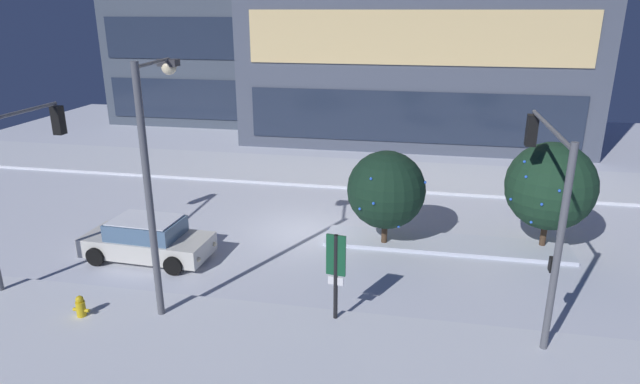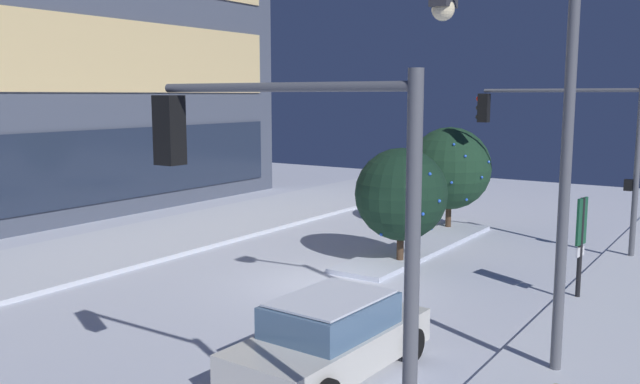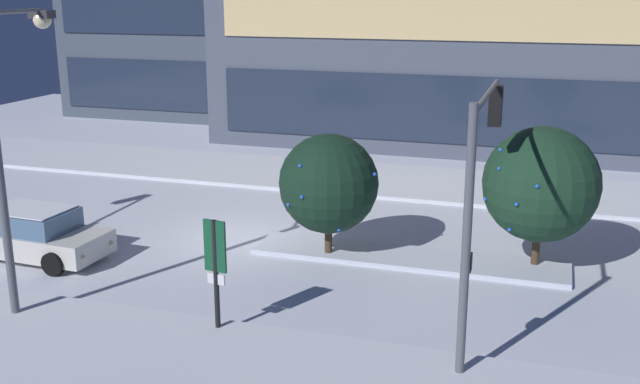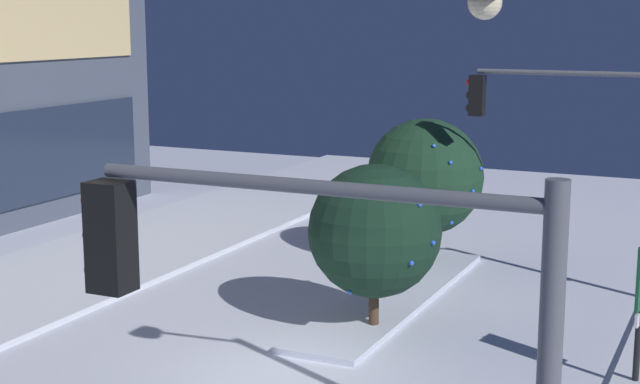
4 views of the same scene
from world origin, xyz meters
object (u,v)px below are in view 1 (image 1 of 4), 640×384
Objects in this scene: decorated_tree_left_of_median at (550,186)px; traffic_light_corner_near_right at (546,184)px; street_lamp_arched at (155,152)px; parking_info_sign at (336,268)px; decorated_tree_median at (386,190)px; fire_hydrant at (81,309)px; traffic_light_corner_near_left at (20,159)px; car_near at (147,240)px.

traffic_light_corner_near_right is at bearing -104.75° from decorated_tree_left_of_median.
street_lamp_arched reaches higher than decorated_tree_left_of_median.
decorated_tree_median is at bearing -1.08° from parking_info_sign.
fire_hydrant is at bearing 103.65° from traffic_light_corner_near_right.
traffic_light_corner_near_left is 12.26m from decorated_tree_median.
parking_info_sign is at bearing 10.17° from fire_hydrant.
decorated_tree_median reaches higher than parking_info_sign.
car_near is at bearing 85.29° from traffic_light_corner_near_right.
parking_info_sign is at bearing -136.53° from decorated_tree_left_of_median.
parking_info_sign is at bearing -96.34° from street_lamp_arched.
car_near is 7.79m from parking_info_sign.
street_lamp_arched reaches higher than fire_hydrant.
street_lamp_arched is at bearing 31.68° from fire_hydrant.
decorated_tree_left_of_median reaches higher than parking_info_sign.
traffic_light_corner_near_right is (15.98, 0.43, 0.03)m from traffic_light_corner_near_left.
street_lamp_arched is 4.99m from fire_hydrant.
fire_hydrant is 0.19× the size of decorated_tree_left_of_median.
traffic_light_corner_near_left is at bearing -153.21° from car_near.
decorated_tree_median is at bearing 20.91° from car_near.
traffic_light_corner_near_right reaches higher than fire_hydrant.
decorated_tree_median is (8.13, 2.68, 1.49)m from car_near.
fire_hydrant is at bearing -127.94° from traffic_light_corner_near_left.
fire_hydrant is (-2.08, -1.28, -4.35)m from street_lamp_arched.
parking_info_sign is 0.67× the size of decorated_tree_left_of_median.
car_near is 1.72× the size of parking_info_sign.
traffic_light_corner_near_right reaches higher than parking_info_sign.
traffic_light_corner_near_left is 17.95m from decorated_tree_left_of_median.
parking_info_sign is 0.74× the size of decorated_tree_median.
parking_info_sign is at bearing 108.00° from traffic_light_corner_near_right.
decorated_tree_median is (0.94, 5.51, 0.51)m from parking_info_sign.
decorated_tree_median reaches higher than car_near.
car_near is 14.44m from decorated_tree_left_of_median.
street_lamp_arched reaches higher than traffic_light_corner_near_right.
traffic_light_corner_near_right is at bearing 13.65° from fire_hydrant.
decorated_tree_median is at bearing -171.68° from decorated_tree_left_of_median.
parking_info_sign is (7.19, -2.83, 0.98)m from car_near.
traffic_light_corner_near_right is 6.19m from parking_info_sign.
parking_info_sign reaches higher than fire_hydrant.
traffic_light_corner_near_right is at bearing -63.42° from parking_info_sign.
street_lamp_arched is 5.87m from parking_info_sign.
street_lamp_arched is at bearing -49.75° from car_near.
decorated_tree_left_of_median reaches higher than decorated_tree_median.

